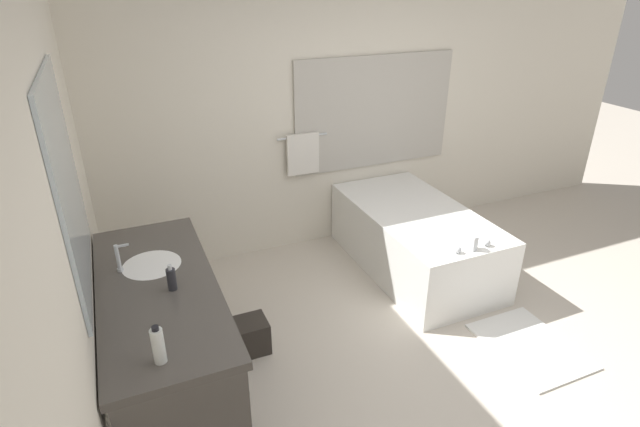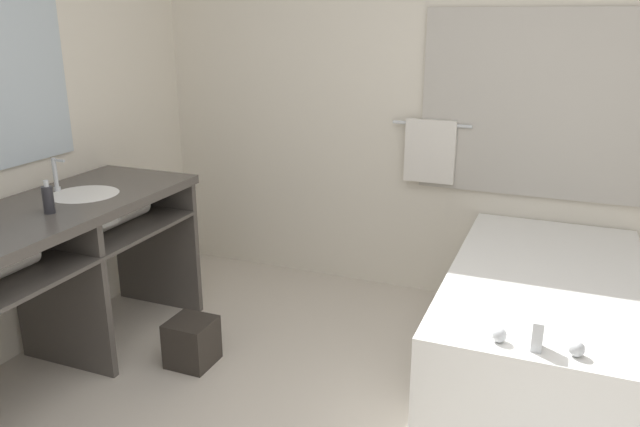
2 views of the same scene
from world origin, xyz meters
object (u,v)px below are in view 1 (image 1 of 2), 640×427
bathtub (415,236)px  water_bottle_1 (158,345)px  soap_dispenser (171,279)px  waste_bin (252,335)px

bathtub → water_bottle_1: 2.88m
bathtub → water_bottle_1: size_ratio=8.52×
bathtub → soap_dispenser: (-2.26, -0.86, 0.63)m
soap_dispenser → waste_bin: size_ratio=0.64×
soap_dispenser → waste_bin: 1.04m
water_bottle_1 → waste_bin: bearing=54.4°
water_bottle_1 → soap_dispenser: 0.61m
waste_bin → water_bottle_1: bearing=-125.6°
bathtub → waste_bin: size_ratio=6.87×
water_bottle_1 → soap_dispenser: water_bottle_1 is taller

